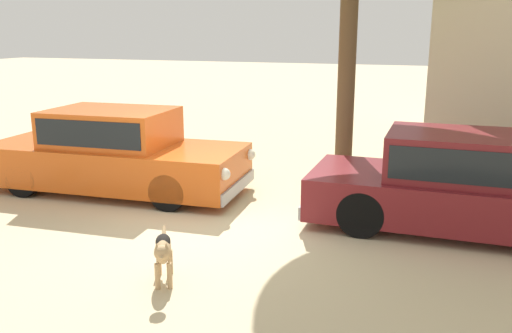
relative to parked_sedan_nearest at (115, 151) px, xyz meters
The scene contains 4 objects.
ground_plane 2.65m from the parked_sedan_nearest, 23.54° to the right, with size 80.00×80.00×0.00m, color #CCB78E.
parked_sedan_nearest is the anchor object (origin of this frame).
parked_sedan_second 5.85m from the parked_sedan_nearest, ahead, with size 4.43×1.78×1.44m.
stray_dog_spotted 4.05m from the parked_sedan_nearest, 48.69° to the right, with size 0.51×0.90×0.63m.
Camera 1 is at (3.29, -7.11, 2.87)m, focal length 37.93 mm.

